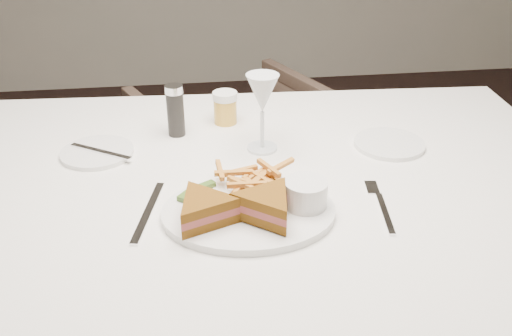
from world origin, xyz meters
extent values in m
cube|color=white|center=(0.01, -0.09, 0.38)|extent=(1.46, 1.02, 0.75)
imported|color=#4C3A2F|center=(0.08, 0.76, 0.33)|extent=(0.84, 0.82, 0.67)
ellipsoid|color=white|center=(-0.01, -0.23, 0.76)|extent=(0.33, 0.27, 0.01)
cube|color=silver|center=(-0.20, -0.19, 0.75)|extent=(0.06, 0.20, 0.00)
cylinder|color=white|center=(-0.32, 0.06, 0.76)|extent=(0.16, 0.16, 0.01)
cylinder|color=white|center=(0.34, 0.02, 0.76)|extent=(0.16, 0.16, 0.01)
cylinder|color=black|center=(-0.14, 0.14, 0.81)|extent=(0.04, 0.04, 0.12)
cylinder|color=gold|center=(-0.02, 0.19, 0.79)|extent=(0.06, 0.06, 0.08)
cube|color=#3E5F21|center=(-0.09, -0.15, 0.77)|extent=(0.06, 0.04, 0.01)
cube|color=#3E5F21|center=(-0.12, -0.17, 0.77)|extent=(0.05, 0.05, 0.01)
cylinder|color=white|center=(0.09, -0.23, 0.79)|extent=(0.08, 0.08, 0.05)
camera|label=1|loc=(-0.12, -1.10, 1.34)|focal=40.00mm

